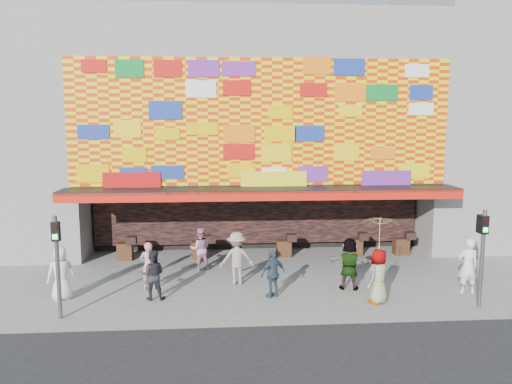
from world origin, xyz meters
TOP-DOWN VIEW (x-y plane):
  - ground at (0.00, 0.00)m, footprint 90.00×90.00m
  - shop_building at (0.00, 8.18)m, footprint 15.20×9.40m
  - signal_left at (-6.20, -1.50)m, footprint 0.22×0.20m
  - signal_right at (6.20, -1.50)m, footprint 0.22×0.20m
  - ped_a at (-6.63, 0.07)m, footprint 0.99×0.86m
  - ped_b at (-4.02, 0.90)m, footprint 0.60×0.40m
  - ped_c at (-3.76, -0.09)m, footprint 0.79×0.62m
  - ped_d at (-1.06, 1.22)m, footprint 1.24×0.80m
  - ped_e at (0.05, -0.18)m, footprint 0.98×0.79m
  - ped_f at (2.68, 0.42)m, footprint 1.71×0.94m
  - ped_g at (3.25, -0.92)m, footprint 0.99×0.95m
  - ped_h at (6.43, -0.27)m, footprint 0.68×0.46m
  - ped_i at (-2.39, 3.01)m, footprint 0.83×0.68m
  - parasol at (3.25, -0.92)m, footprint 1.44×1.45m

SIDE VIEW (x-z plane):
  - ground at x=0.00m, z-range 0.00..0.00m
  - ped_e at x=0.05m, z-range 0.00..1.56m
  - ped_c at x=-3.76m, z-range 0.00..1.59m
  - ped_b at x=-4.02m, z-range 0.00..1.61m
  - ped_i at x=-2.39m, z-range 0.00..1.61m
  - ped_g at x=3.25m, z-range 0.00..1.71m
  - ped_a at x=-6.63m, z-range 0.00..1.72m
  - ped_f at x=2.68m, z-range 0.00..1.75m
  - ped_d at x=-1.06m, z-range 0.00..1.83m
  - ped_h at x=6.43m, z-range 0.00..1.84m
  - signal_left at x=-6.20m, z-range 0.36..3.36m
  - signal_right at x=6.20m, z-range 0.36..3.36m
  - parasol at x=3.25m, z-range 1.22..3.20m
  - shop_building at x=0.00m, z-range 0.23..10.23m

